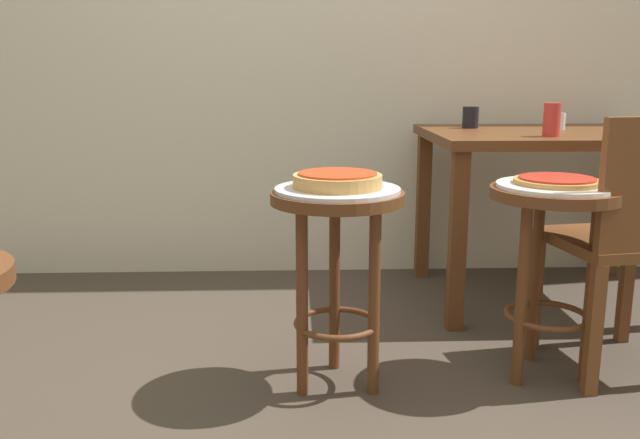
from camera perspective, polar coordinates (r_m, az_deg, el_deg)
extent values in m
plane|color=#42382D|center=(1.94, 0.50, -17.95)|extent=(6.00, 6.00, 0.00)
cylinder|color=#5B3319|center=(2.04, 1.47, 1.87)|extent=(0.40, 0.40, 0.03)
cylinder|color=#5B3319|center=(2.24, 1.22, -5.42)|extent=(0.04, 0.04, 0.59)
cylinder|color=#5B3319|center=(2.05, -1.51, -7.06)|extent=(0.04, 0.04, 0.59)
cylinder|color=#5B3319|center=(2.07, 4.57, -6.96)|extent=(0.04, 0.04, 0.59)
torus|color=#5B3319|center=(2.15, 1.41, -8.69)|extent=(0.27, 0.27, 0.02)
cylinder|color=silver|center=(2.03, 1.48, 2.53)|extent=(0.38, 0.38, 0.01)
cylinder|color=tan|center=(2.03, 1.48, 3.25)|extent=(0.27, 0.27, 0.04)
cylinder|color=red|center=(2.03, 1.48, 3.89)|extent=(0.24, 0.24, 0.01)
cylinder|color=#5B3319|center=(2.23, 19.22, 2.09)|extent=(0.40, 0.40, 0.03)
cylinder|color=#5B3319|center=(2.41, 17.62, -4.67)|extent=(0.04, 0.04, 0.59)
cylinder|color=#5B3319|center=(2.21, 16.59, -6.18)|extent=(0.04, 0.04, 0.59)
cylinder|color=#5B3319|center=(2.29, 21.78, -5.92)|extent=(0.04, 0.04, 0.59)
torus|color=#5B3319|center=(2.33, 18.52, -7.64)|extent=(0.27, 0.27, 0.02)
cylinder|color=white|center=(2.23, 19.26, 2.69)|extent=(0.37, 0.37, 0.01)
cylinder|color=#B78442|center=(2.22, 19.28, 3.03)|extent=(0.26, 0.26, 0.01)
cylinder|color=red|center=(2.22, 19.30, 3.30)|extent=(0.23, 0.23, 0.01)
cube|color=#5B3319|center=(3.01, 18.88, 6.67)|extent=(1.03, 0.79, 0.04)
cube|color=#5B3319|center=(2.61, 11.47, -1.87)|extent=(0.06, 0.06, 0.69)
cube|color=#5B3319|center=(3.27, 8.66, 1.10)|extent=(0.06, 0.06, 0.69)
cube|color=#5B3319|center=(3.56, 23.49, 1.13)|extent=(0.06, 0.06, 0.69)
cylinder|color=red|center=(2.75, 18.90, 7.94)|extent=(0.06, 0.06, 0.13)
cylinder|color=black|center=(3.07, 12.53, 8.38)|extent=(0.07, 0.07, 0.09)
cylinder|color=white|center=(3.08, 19.54, 7.77)|extent=(0.04, 0.04, 0.07)
cube|color=brown|center=(2.42, 23.74, -1.72)|extent=(0.46, 0.46, 0.04)
cube|color=brown|center=(2.72, 24.31, -5.21)|extent=(0.04, 0.04, 0.42)
cube|color=brown|center=(2.53, 17.61, -5.94)|extent=(0.04, 0.04, 0.42)
cube|color=brown|center=(2.24, 22.03, -8.65)|extent=(0.04, 0.04, 0.42)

